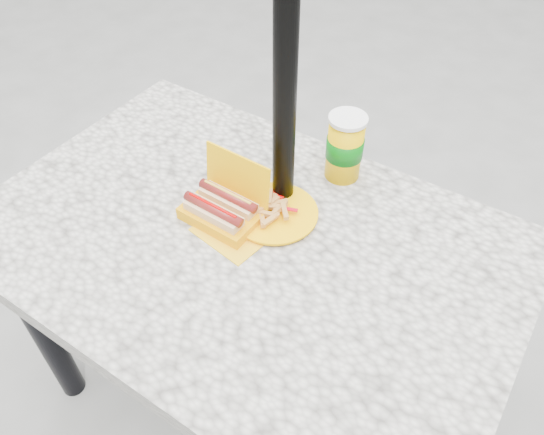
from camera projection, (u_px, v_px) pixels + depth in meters
The scene contains 6 objects.
ground at pixel (253, 394), 1.71m from camera, with size 60.00×60.00×0.00m, color slate.
picnic_table at pixel (246, 268), 1.25m from camera, with size 1.20×0.80×0.75m.
umbrella_pole at pixel (285, 63), 1.02m from camera, with size 0.05×0.05×2.20m, color black.
hotdog_box at pixel (223, 208), 1.19m from camera, with size 0.18×0.13×0.14m.
fries_plate at pixel (271, 213), 1.21m from camera, with size 0.24×0.27×0.04m.
soda_cup at pixel (345, 147), 1.26m from camera, with size 0.09×0.09×0.17m.
Camera 1 is at (0.49, -0.63, 1.62)m, focal length 35.00 mm.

